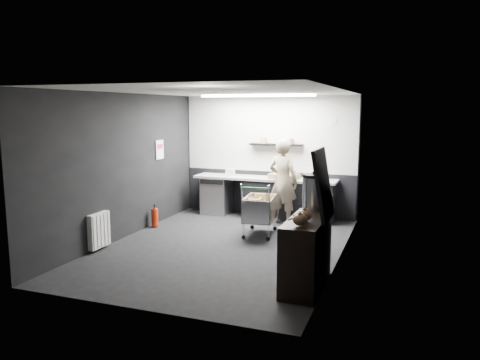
% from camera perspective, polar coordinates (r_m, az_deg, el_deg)
% --- Properties ---
extents(floor, '(5.50, 5.50, 0.00)m').
position_cam_1_polar(floor, '(8.32, -2.00, -8.15)').
color(floor, black).
rests_on(floor, ground).
extents(ceiling, '(5.50, 5.50, 0.00)m').
position_cam_1_polar(ceiling, '(7.97, -2.10, 10.76)').
color(ceiling, silver).
rests_on(ceiling, wall_back).
extents(wall_back, '(5.50, 0.00, 5.50)m').
position_cam_1_polar(wall_back, '(10.62, 3.54, 2.96)').
color(wall_back, black).
rests_on(wall_back, floor).
extents(wall_front, '(5.50, 0.00, 5.50)m').
position_cam_1_polar(wall_front, '(5.62, -12.65, -2.46)').
color(wall_front, black).
rests_on(wall_front, floor).
extents(wall_left, '(0.00, 5.50, 5.50)m').
position_cam_1_polar(wall_left, '(8.97, -13.97, 1.65)').
color(wall_left, black).
rests_on(wall_left, floor).
extents(wall_right, '(0.00, 5.50, 5.50)m').
position_cam_1_polar(wall_right, '(7.52, 12.22, 0.38)').
color(wall_right, black).
rests_on(wall_right, floor).
extents(kitchen_wall_panel, '(3.95, 0.02, 1.70)m').
position_cam_1_polar(kitchen_wall_panel, '(10.56, 3.53, 5.65)').
color(kitchen_wall_panel, silver).
rests_on(kitchen_wall_panel, wall_back).
extents(dado_panel, '(3.95, 0.02, 1.00)m').
position_cam_1_polar(dado_panel, '(10.72, 3.47, -1.57)').
color(dado_panel, black).
rests_on(dado_panel, wall_back).
extents(floating_shelf, '(1.20, 0.22, 0.04)m').
position_cam_1_polar(floating_shelf, '(10.41, 4.41, 4.33)').
color(floating_shelf, black).
rests_on(floating_shelf, wall_back).
extents(wall_clock, '(0.20, 0.03, 0.20)m').
position_cam_1_polar(wall_clock, '(10.23, 11.13, 7.09)').
color(wall_clock, silver).
rests_on(wall_clock, wall_back).
extents(poster, '(0.02, 0.30, 0.40)m').
position_cam_1_polar(poster, '(10.04, -9.78, 3.66)').
color(poster, white).
rests_on(poster, wall_left).
extents(poster_red_band, '(0.02, 0.22, 0.10)m').
position_cam_1_polar(poster_red_band, '(10.03, -9.77, 4.06)').
color(poster_red_band, red).
rests_on(poster_red_band, poster).
extents(radiator, '(0.10, 0.50, 0.60)m').
position_cam_1_polar(radiator, '(8.40, -16.81, -5.89)').
color(radiator, silver).
rests_on(radiator, wall_left).
extents(ceiling_strip, '(2.40, 0.20, 0.04)m').
position_cam_1_polar(ceiling_strip, '(9.71, 2.08, 10.23)').
color(ceiling_strip, white).
rests_on(ceiling_strip, ceiling).
extents(prep_counter, '(3.20, 0.61, 0.90)m').
position_cam_1_polar(prep_counter, '(10.39, 3.69, -2.14)').
color(prep_counter, black).
rests_on(prep_counter, floor).
extents(person, '(0.75, 0.59, 1.80)m').
position_cam_1_polar(person, '(9.78, 5.27, -0.21)').
color(person, beige).
rests_on(person, floor).
extents(shopping_cart, '(0.64, 0.97, 1.01)m').
position_cam_1_polar(shopping_cart, '(8.99, 2.42, -3.72)').
color(shopping_cart, silver).
rests_on(shopping_cart, floor).
extents(sideboard, '(0.54, 1.27, 1.90)m').
position_cam_1_polar(sideboard, '(6.48, 8.25, -7.66)').
color(sideboard, black).
rests_on(sideboard, floor).
extents(fire_extinguisher, '(0.14, 0.14, 0.45)m').
position_cam_1_polar(fire_extinguisher, '(9.76, -10.35, -4.41)').
color(fire_extinguisher, red).
rests_on(fire_extinguisher, floor).
extents(cardboard_box, '(0.67, 0.58, 0.11)m').
position_cam_1_polar(cardboard_box, '(10.18, 5.42, 0.46)').
color(cardboard_box, '#92774E').
rests_on(cardboard_box, prep_counter).
extents(pink_tub, '(0.21, 0.21, 0.21)m').
position_cam_1_polar(pink_tub, '(10.19, 6.21, 0.71)').
color(pink_tub, white).
rests_on(pink_tub, prep_counter).
extents(white_container, '(0.18, 0.14, 0.16)m').
position_cam_1_polar(white_container, '(10.56, -1.20, 0.92)').
color(white_container, silver).
rests_on(white_container, prep_counter).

